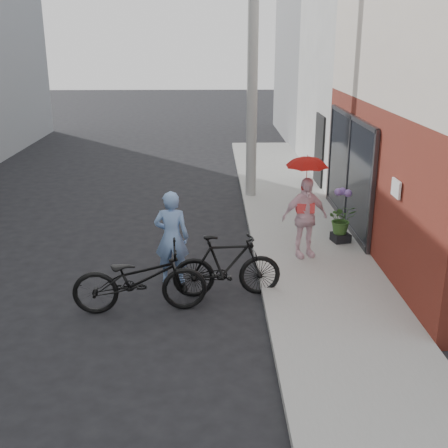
{
  "coord_description": "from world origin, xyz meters",
  "views": [
    {
      "loc": [
        0.03,
        -8.95,
        4.26
      ],
      "look_at": [
        0.24,
        0.51,
        1.1
      ],
      "focal_mm": 45.0,
      "sensor_mm": 36.0,
      "label": 1
    }
  ],
  "objects_px": {
    "officer": "(172,237)",
    "kimono_woman": "(305,217)",
    "utility_pole": "(253,68)",
    "planter": "(340,237)",
    "bike_left": "(140,279)",
    "bike_right": "(227,266)"
  },
  "relations": [
    {
      "from": "bike_left",
      "to": "bike_right",
      "type": "bearing_deg",
      "value": -74.83
    },
    {
      "from": "officer",
      "to": "planter",
      "type": "xyz_separation_m",
      "value": [
        3.46,
        1.72,
        -0.65
      ]
    },
    {
      "from": "bike_right",
      "to": "bike_left",
      "type": "bearing_deg",
      "value": 106.03
    },
    {
      "from": "bike_left",
      "to": "planter",
      "type": "bearing_deg",
      "value": -59.07
    },
    {
      "from": "kimono_woman",
      "to": "planter",
      "type": "height_order",
      "value": "kimono_woman"
    },
    {
      "from": "utility_pole",
      "to": "kimono_woman",
      "type": "relative_size",
      "value": 4.38
    },
    {
      "from": "bike_right",
      "to": "utility_pole",
      "type": "bearing_deg",
      "value": -12.22
    },
    {
      "from": "officer",
      "to": "bike_left",
      "type": "height_order",
      "value": "officer"
    },
    {
      "from": "officer",
      "to": "kimono_woman",
      "type": "distance_m",
      "value": 2.69
    },
    {
      "from": "planter",
      "to": "officer",
      "type": "bearing_deg",
      "value": -153.6
    },
    {
      "from": "officer",
      "to": "bike_left",
      "type": "relative_size",
      "value": 0.8
    },
    {
      "from": "utility_pole",
      "to": "bike_right",
      "type": "height_order",
      "value": "utility_pole"
    },
    {
      "from": "officer",
      "to": "bike_left",
      "type": "xyz_separation_m",
      "value": [
        -0.44,
        -1.16,
        -0.29
      ]
    },
    {
      "from": "bike_right",
      "to": "kimono_woman",
      "type": "height_order",
      "value": "kimono_woman"
    },
    {
      "from": "bike_left",
      "to": "kimono_woman",
      "type": "height_order",
      "value": "kimono_woman"
    },
    {
      "from": "utility_pole",
      "to": "planter",
      "type": "xyz_separation_m",
      "value": [
        1.66,
        -3.78,
        -3.29
      ]
    },
    {
      "from": "bike_right",
      "to": "planter",
      "type": "relative_size",
      "value": 5.38
    },
    {
      "from": "utility_pole",
      "to": "planter",
      "type": "distance_m",
      "value": 5.28
    },
    {
      "from": "officer",
      "to": "bike_right",
      "type": "distance_m",
      "value": 1.19
    },
    {
      "from": "utility_pole",
      "to": "bike_left",
      "type": "relative_size",
      "value": 3.25
    },
    {
      "from": "utility_pole",
      "to": "bike_right",
      "type": "xyz_separation_m",
      "value": [
        -0.82,
        -6.12,
        -2.94
      ]
    },
    {
      "from": "kimono_woman",
      "to": "bike_left",
      "type": "bearing_deg",
      "value": -160.68
    }
  ]
}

